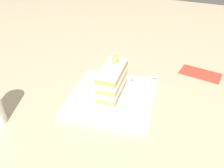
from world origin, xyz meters
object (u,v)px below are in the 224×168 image
Objects in this scene: cake_slice at (112,80)px; folded_napkin at (200,73)px; dessert_plate at (112,96)px; fork at (136,80)px.

folded_napkin is at bearing -131.20° from cake_slice.
dessert_plate is 2.01× the size of cake_slice.
fork is at bearing 43.35° from folded_napkin.
dessert_plate is 0.32m from folded_napkin.
cake_slice is at bearing 63.04° from fork.
cake_slice is 1.27× the size of fork.
cake_slice is at bearing -70.52° from dessert_plate.
dessert_plate reaches higher than folded_napkin.
folded_napkin is (-0.21, -0.24, -0.06)m from cake_slice.
cake_slice reaches higher than dessert_plate.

